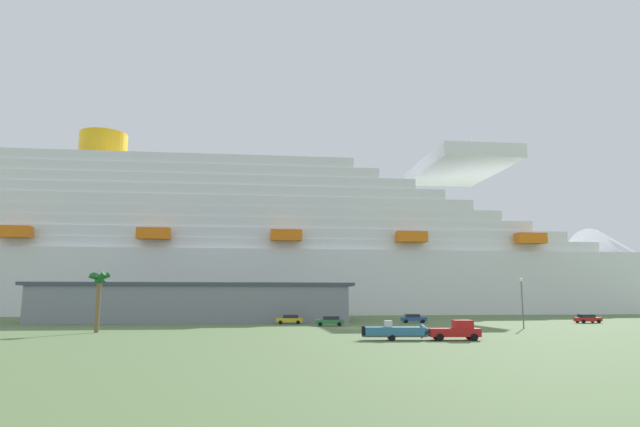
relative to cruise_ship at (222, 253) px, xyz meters
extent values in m
plane|color=#567042|center=(21.76, -43.30, -17.15)|extent=(600.00, 600.00, 0.00)
cube|color=white|center=(0.80, -0.02, -8.70)|extent=(236.99, 48.18, 16.90)
cone|color=white|center=(127.79, -6.38, -7.85)|extent=(34.57, 34.41, 32.80)
cube|color=white|center=(0.80, -0.02, 1.17)|extent=(208.63, 43.86, 2.84)
cube|color=white|center=(-3.91, 0.22, 4.01)|extent=(200.08, 42.77, 2.84)
cube|color=white|center=(-8.61, 0.45, 6.85)|extent=(189.88, 41.42, 2.84)
cube|color=white|center=(-13.31, 0.69, 9.69)|extent=(181.91, 40.68, 2.84)
cube|color=white|center=(-18.02, 0.93, 12.53)|extent=(175.27, 40.11, 2.84)
cube|color=white|center=(-22.72, 1.16, 15.37)|extent=(169.06, 39.14, 2.84)
cube|color=white|center=(-27.42, 1.40, 18.21)|extent=(162.07, 38.02, 2.84)
cube|color=white|center=(-32.13, 1.63, 21.05)|extent=(151.40, 36.76, 2.84)
cube|color=white|center=(-36.83, 1.87, 23.89)|extent=(146.68, 35.84, 2.84)
cube|color=white|center=(71.35, -3.55, 27.31)|extent=(25.52, 41.22, 4.00)
cylinder|color=yellow|center=(-34.48, 1.75, 29.62)|extent=(13.76, 13.76, 8.63)
cylinder|color=silver|center=(76.05, -3.79, 31.31)|extent=(0.80, 0.80, 12.00)
cube|color=orange|center=(-49.54, -16.47, 3.16)|extent=(8.15, 3.60, 2.80)
cube|color=orange|center=(-16.61, -18.12, 3.16)|extent=(8.15, 3.60, 2.80)
cube|color=orange|center=(16.31, -19.77, 3.16)|extent=(8.15, 3.60, 2.80)
cube|color=orange|center=(49.23, -21.42, 3.16)|extent=(8.15, 3.60, 2.80)
cube|color=orange|center=(82.16, -23.07, 3.16)|extent=(8.15, 3.60, 2.80)
cube|color=gray|center=(-3.88, -46.49, -13.77)|extent=(57.92, 21.83, 6.75)
cube|color=#3F4759|center=(-3.88, -46.49, -10.10)|extent=(60.23, 22.71, 0.60)
cube|color=red|center=(27.25, -98.01, -16.30)|extent=(5.83, 2.81, 0.90)
cube|color=red|center=(28.25, -98.16, -15.40)|extent=(2.27, 2.12, 0.90)
cube|color=#26333F|center=(28.91, -98.26, -15.49)|extent=(0.35, 1.68, 0.63)
cylinder|color=black|center=(29.34, -97.31, -16.75)|extent=(0.83, 0.40, 0.80)
cylinder|color=black|center=(29.04, -99.29, -16.75)|extent=(0.83, 0.40, 0.80)
cylinder|color=black|center=(25.63, -96.76, -16.75)|extent=(0.83, 0.40, 0.80)
cylinder|color=black|center=(25.33, -98.73, -16.75)|extent=(0.83, 0.40, 0.80)
cube|color=#595960|center=(20.65, -97.02, -16.68)|extent=(7.26, 2.67, 0.16)
cube|color=#595960|center=(24.80, -97.64, -16.68)|extent=(2.31, 0.46, 0.10)
cylinder|color=black|center=(20.47, -96.08, -16.83)|extent=(0.67, 0.31, 0.64)
cylinder|color=black|center=(20.20, -97.87, -16.83)|extent=(0.67, 0.31, 0.64)
cube|color=teal|center=(20.65, -97.02, -16.15)|extent=(6.65, 2.75, 0.90)
cone|color=teal|center=(24.24, -97.56, -16.15)|extent=(1.43, 1.79, 1.63)
cube|color=silver|center=(20.02, -96.93, -15.35)|extent=(0.94, 1.11, 0.70)
cube|color=black|center=(17.27, -96.51, -16.15)|extent=(0.43, 0.55, 1.10)
cylinder|color=brown|center=(-15.09, -78.08, -13.64)|extent=(0.59, 0.59, 7.01)
cone|color=#195923|center=(-14.69, -78.10, -10.03)|extent=(0.82, 2.50, 2.02)
cone|color=#195923|center=(-14.85, -77.76, -10.03)|extent=(2.45, 2.12, 1.81)
cone|color=#195923|center=(-15.32, -77.75, -10.03)|extent=(2.53, 2.03, 1.68)
cone|color=#195923|center=(-15.49, -78.02, -10.03)|extent=(1.10, 2.63, 1.81)
cone|color=#195923|center=(-15.25, -78.45, -10.03)|extent=(2.46, 1.61, 2.15)
cone|color=#195923|center=(-14.88, -78.42, -10.03)|extent=(2.52, 1.90, 1.90)
sphere|color=#195923|center=(-15.09, -78.08, -10.13)|extent=(1.10, 1.10, 1.10)
cylinder|color=slate|center=(46.38, -79.39, -13.62)|extent=(0.20, 0.20, 7.05)
sphere|color=#F9F2CC|center=(46.38, -79.39, -9.85)|extent=(0.56, 0.56, 0.56)
cube|color=red|center=(67.26, -65.25, -16.47)|extent=(4.62, 1.95, 0.70)
cube|color=#1E232D|center=(67.03, -65.24, -15.84)|extent=(2.60, 1.72, 0.55)
cylinder|color=black|center=(68.79, -64.36, -16.82)|extent=(0.67, 0.24, 0.66)
cylinder|color=black|center=(68.75, -66.21, -16.82)|extent=(0.67, 0.24, 0.66)
cylinder|color=black|center=(65.77, -64.29, -16.82)|extent=(0.67, 0.24, 0.66)
cylinder|color=black|center=(65.73, -66.13, -16.82)|extent=(0.67, 0.24, 0.66)
cube|color=#2D723F|center=(18.87, -67.09, -16.47)|extent=(4.96, 2.50, 0.70)
cube|color=#1E232D|center=(19.10, -67.12, -15.84)|extent=(2.87, 2.03, 0.55)
cylinder|color=black|center=(17.19, -67.79, -16.82)|extent=(0.68, 0.31, 0.66)
cylinder|color=black|center=(17.45, -65.95, -16.82)|extent=(0.68, 0.31, 0.66)
cylinder|color=black|center=(20.29, -68.22, -16.82)|extent=(0.68, 0.31, 0.66)
cylinder|color=black|center=(20.55, -66.38, -16.82)|extent=(0.68, 0.31, 0.66)
cube|color=#264C99|center=(36.12, -59.22, -16.47)|extent=(4.93, 2.54, 0.70)
cube|color=#1E232D|center=(35.89, -59.18, -15.84)|extent=(2.86, 2.02, 0.55)
cylinder|color=black|center=(37.80, -58.61, -16.82)|extent=(0.69, 0.33, 0.66)
cylinder|color=black|center=(37.50, -60.36, -16.82)|extent=(0.69, 0.33, 0.66)
cylinder|color=black|center=(34.74, -58.09, -16.82)|extent=(0.69, 0.33, 0.66)
cylinder|color=black|center=(34.44, -59.84, -16.82)|extent=(0.69, 0.33, 0.66)
cube|color=yellow|center=(13.03, -59.71, -16.47)|extent=(4.88, 2.44, 0.70)
cube|color=#1E232D|center=(13.26, -59.75, -15.84)|extent=(2.82, 1.96, 0.55)
cylinder|color=black|center=(11.37, -60.34, -16.82)|extent=(0.69, 0.32, 0.66)
cylinder|color=black|center=(11.64, -58.61, -16.82)|extent=(0.69, 0.32, 0.66)
cylinder|color=black|center=(14.42, -60.81, -16.82)|extent=(0.69, 0.32, 0.66)
cylinder|color=black|center=(14.68, -59.08, -16.82)|extent=(0.69, 0.32, 0.66)
camera|label=1|loc=(2.58, -155.70, -12.35)|focal=30.13mm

